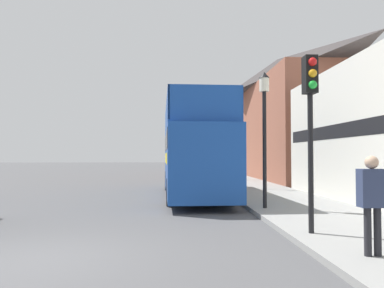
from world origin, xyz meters
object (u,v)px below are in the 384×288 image
at_px(traffic_signal, 311,103).
at_px(lamp_post_third, 216,131).
at_px(lamp_post_second, 234,124).
at_px(pedestrian_nearest, 372,195).
at_px(tour_bus, 193,155).
at_px(parked_car_ahead_of_bus, 195,174).
at_px(lamp_post_nearest, 264,113).

distance_m(traffic_signal, lamp_post_third, 19.17).
bearing_deg(lamp_post_second, pedestrian_nearest, -89.21).
bearing_deg(tour_bus, pedestrian_nearest, -78.58).
bearing_deg(lamp_post_second, parked_car_ahead_of_bus, 109.72).
bearing_deg(lamp_post_third, tour_bus, -102.18).
relative_size(tour_bus, traffic_signal, 2.63).
bearing_deg(tour_bus, traffic_signal, -78.06).
relative_size(traffic_signal, lamp_post_nearest, 0.88).
relative_size(pedestrian_nearest, lamp_post_third, 0.34).
bearing_deg(traffic_signal, parked_car_ahead_of_bus, 95.61).
height_order(tour_bus, lamp_post_third, lamp_post_third).
xyz_separation_m(parked_car_ahead_of_bus, pedestrian_nearest, (1.98, -18.50, 0.54)).
bearing_deg(lamp_post_third, traffic_signal, -90.25).
relative_size(lamp_post_nearest, lamp_post_third, 0.88).
bearing_deg(traffic_signal, lamp_post_second, 89.17).
bearing_deg(lamp_post_third, lamp_post_nearest, -90.50).
xyz_separation_m(tour_bus, lamp_post_third, (2.22, 10.29, 1.74)).
height_order(parked_car_ahead_of_bus, lamp_post_second, lamp_post_second).
distance_m(tour_bus, lamp_post_third, 10.67).
height_order(lamp_post_nearest, lamp_post_third, lamp_post_third).
distance_m(pedestrian_nearest, lamp_post_second, 13.69).
distance_m(traffic_signal, lamp_post_nearest, 4.02).
height_order(pedestrian_nearest, traffic_signal, traffic_signal).
relative_size(tour_bus, pedestrian_nearest, 6.06).
relative_size(tour_bus, parked_car_ahead_of_bus, 2.31).
height_order(parked_car_ahead_of_bus, lamp_post_third, lamp_post_third).
relative_size(traffic_signal, lamp_post_third, 0.78).
xyz_separation_m(tour_bus, pedestrian_nearest, (2.49, -10.77, -0.72)).
height_order(tour_bus, traffic_signal, tour_bus).
distance_m(lamp_post_second, lamp_post_third, 7.58).
relative_size(traffic_signal, lamp_post_second, 0.80).
xyz_separation_m(parked_car_ahead_of_bus, lamp_post_nearest, (1.58, -12.59, 2.63)).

